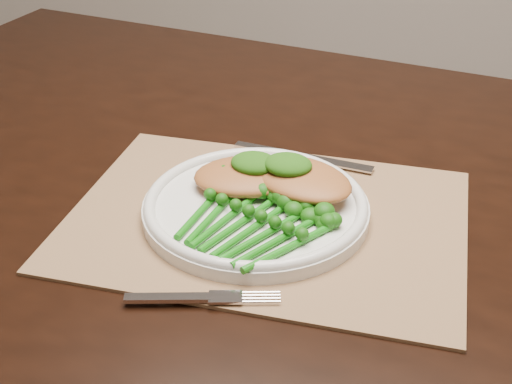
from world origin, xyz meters
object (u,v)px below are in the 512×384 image
(dinner_plate, at_px, (256,206))
(broccolini_bundle, at_px, (244,227))
(placemat, at_px, (266,219))
(chicken_fillet_left, at_px, (250,176))

(dinner_plate, xyz_separation_m, broccolini_bundle, (0.00, -0.06, 0.01))
(dinner_plate, height_order, broccolini_bundle, broccolini_bundle)
(placemat, distance_m, dinner_plate, 0.02)
(placemat, bearing_deg, broccolini_bundle, -102.43)
(placemat, height_order, broccolini_bundle, broccolini_bundle)
(dinner_plate, distance_m, broccolini_bundle, 0.06)
(chicken_fillet_left, xyz_separation_m, broccolini_bundle, (0.02, -0.09, -0.01))
(broccolini_bundle, bearing_deg, chicken_fillet_left, 125.07)
(dinner_plate, relative_size, chicken_fillet_left, 1.95)
(dinner_plate, bearing_deg, placemat, -8.24)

